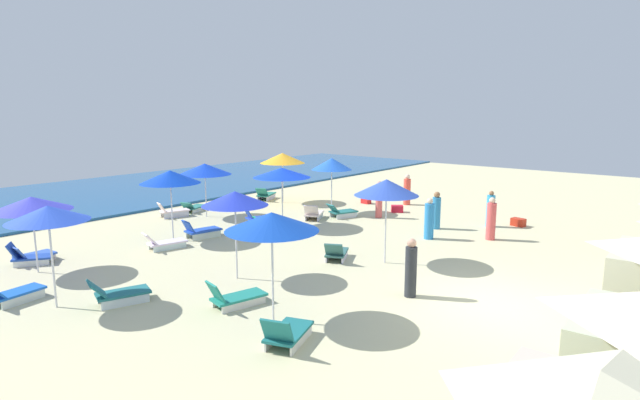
# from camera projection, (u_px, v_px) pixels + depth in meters

# --- Properties ---
(ground_plane) EXTENTS (60.00, 60.00, 0.00)m
(ground_plane) POSITION_uv_depth(u_px,v_px,m) (492.00, 304.00, 13.11)
(ground_plane) COLOR beige
(ocean) EXTENTS (60.00, 12.73, 0.12)m
(ocean) POSITION_uv_depth(u_px,v_px,m) (62.00, 199.00, 27.80)
(ocean) COLOR #1B538B
(ocean) RESTS_ON ground_plane
(umbrella_0) EXTENTS (2.26, 2.26, 2.33)m
(umbrella_0) POSITION_uv_depth(u_px,v_px,m) (31.00, 204.00, 15.24)
(umbrella_0) COLOR silver
(umbrella_0) RESTS_ON ground_plane
(lounge_chair_0_0) EXTENTS (1.35, 1.17, 0.74)m
(lounge_chair_0_0) POSITION_uv_depth(u_px,v_px,m) (29.00, 257.00, 16.34)
(lounge_chair_0_0) COLOR silver
(lounge_chair_0_0) RESTS_ON ground_plane
(lounge_chair_0_1) EXTENTS (1.26, 0.74, 0.63)m
(lounge_chair_0_1) POSITION_uv_depth(u_px,v_px,m) (32.00, 255.00, 16.60)
(lounge_chair_0_1) COLOR silver
(lounge_chair_0_1) RESTS_ON ground_plane
(umbrella_1) EXTENTS (1.92, 1.92, 2.59)m
(umbrella_1) POSITION_uv_depth(u_px,v_px,m) (48.00, 214.00, 12.48)
(umbrella_1) COLOR silver
(umbrella_1) RESTS_ON ground_plane
(lounge_chair_1_0) EXTENTS (1.43, 0.77, 0.64)m
(lounge_chair_1_0) POSITION_uv_depth(u_px,v_px,m) (14.00, 293.00, 13.14)
(lounge_chair_1_0) COLOR silver
(lounge_chair_1_0) RESTS_ON ground_plane
(lounge_chair_1_1) EXTENTS (1.59, 1.08, 0.69)m
(lounge_chair_1_1) POSITION_uv_depth(u_px,v_px,m) (118.00, 293.00, 13.09)
(lounge_chair_1_1) COLOR silver
(lounge_chair_1_1) RESTS_ON ground_plane
(umbrella_2) EXTENTS (2.22, 2.22, 2.64)m
(umbrella_2) POSITION_uv_depth(u_px,v_px,m) (170.00, 177.00, 18.97)
(umbrella_2) COLOR silver
(umbrella_2) RESTS_ON ground_plane
(lounge_chair_2_0) EXTENTS (1.57, 0.89, 0.66)m
(lounge_chair_2_0) POSITION_uv_depth(u_px,v_px,m) (164.00, 242.00, 18.15)
(lounge_chair_2_0) COLOR silver
(lounge_chair_2_0) RESTS_ON ground_plane
(lounge_chair_2_1) EXTENTS (1.49, 0.89, 0.74)m
(lounge_chair_2_1) POSITION_uv_depth(u_px,v_px,m) (201.00, 231.00, 19.71)
(lounge_chair_2_1) COLOR silver
(lounge_chair_2_1) RESTS_ON ground_plane
(umbrella_3) EXTENTS (2.33, 2.33, 2.60)m
(umbrella_3) POSITION_uv_depth(u_px,v_px,m) (282.00, 158.00, 26.69)
(umbrella_3) COLOR silver
(umbrella_3) RESTS_ON ground_plane
(lounge_chair_3_0) EXTENTS (1.65, 1.17, 0.74)m
(lounge_chair_3_0) POSITION_uv_depth(u_px,v_px,m) (266.00, 195.00, 27.83)
(lounge_chair_3_0) COLOR silver
(lounge_chair_3_0) RESTS_ON ground_plane
(umbrella_4) EXTENTS (2.39, 2.39, 2.44)m
(umbrella_4) POSITION_uv_depth(u_px,v_px,m) (205.00, 169.00, 23.20)
(umbrella_4) COLOR silver
(umbrella_4) RESTS_ON ground_plane
(lounge_chair_4_0) EXTENTS (1.47, 0.95, 0.72)m
(lounge_chair_4_0) POSITION_uv_depth(u_px,v_px,m) (173.00, 211.00, 23.41)
(lounge_chair_4_0) COLOR silver
(lounge_chair_4_0) RESTS_ON ground_plane
(lounge_chair_4_1) EXTENTS (1.52, 1.01, 0.56)m
(lounge_chair_4_1) POSITION_uv_depth(u_px,v_px,m) (194.00, 207.00, 24.67)
(lounge_chair_4_1) COLOR silver
(lounge_chair_4_1) RESTS_ON ground_plane
(umbrella_5) EXTENTS (1.90, 1.90, 2.58)m
(umbrella_5) POSITION_uv_depth(u_px,v_px,m) (235.00, 198.00, 14.65)
(umbrella_5) COLOR silver
(umbrella_5) RESTS_ON ground_plane
(umbrella_6) EXTENTS (2.16, 2.16, 2.59)m
(umbrella_6) POSITION_uv_depth(u_px,v_px,m) (272.00, 222.00, 11.66)
(umbrella_6) COLOR silver
(umbrella_6) RESTS_ON ground_plane
(lounge_chair_6_0) EXTENTS (1.56, 0.91, 0.74)m
(lounge_chair_6_0) POSITION_uv_depth(u_px,v_px,m) (235.00, 297.00, 12.90)
(lounge_chair_6_0) COLOR silver
(lounge_chair_6_0) RESTS_ON ground_plane
(lounge_chair_6_1) EXTENTS (1.53, 1.08, 0.79)m
(lounge_chair_6_1) POSITION_uv_depth(u_px,v_px,m) (287.00, 333.00, 10.80)
(lounge_chair_6_1) COLOR silver
(lounge_chair_6_1) RESTS_ON ground_plane
(umbrella_7) EXTENTS (2.37, 2.37, 2.48)m
(umbrella_7) POSITION_uv_depth(u_px,v_px,m) (282.00, 173.00, 21.20)
(umbrella_7) COLOR silver
(umbrella_7) RESTS_ON ground_plane
(lounge_chair_7_0) EXTENTS (1.49, 1.07, 0.77)m
(lounge_chair_7_0) POSITION_uv_depth(u_px,v_px,m) (259.00, 218.00, 22.00)
(lounge_chair_7_0) COLOR silver
(lounge_chair_7_0) RESTS_ON ground_plane
(lounge_chair_7_1) EXTENTS (1.40, 1.08, 0.68)m
(lounge_chair_7_1) POSITION_uv_depth(u_px,v_px,m) (269.00, 226.00, 20.55)
(lounge_chair_7_1) COLOR silver
(lounge_chair_7_1) RESTS_ON ground_plane
(umbrella_8) EXTENTS (2.03, 2.03, 2.71)m
(umbrella_8) POSITION_uv_depth(u_px,v_px,m) (386.00, 187.00, 16.14)
(umbrella_8) COLOR silver
(umbrella_8) RESTS_ON ground_plane
(lounge_chair_8_0) EXTENTS (1.43, 1.13, 0.69)m
(lounge_chair_8_0) POSITION_uv_depth(u_px,v_px,m) (336.00, 253.00, 16.85)
(lounge_chair_8_0) COLOR silver
(lounge_chair_8_0) RESTS_ON ground_plane
(umbrella_9) EXTENTS (1.89, 1.89, 2.60)m
(umbrella_9) POSITION_uv_depth(u_px,v_px,m) (332.00, 164.00, 24.03)
(umbrella_9) COLOR silver
(umbrella_9) RESTS_ON ground_plane
(lounge_chair_9_0) EXTENTS (1.59, 1.24, 0.75)m
(lounge_chair_9_0) POSITION_uv_depth(u_px,v_px,m) (314.00, 213.00, 22.95)
(lounge_chair_9_0) COLOR silver
(lounge_chair_9_0) RESTS_ON ground_plane
(lounge_chair_9_1) EXTENTS (1.49, 1.10, 0.66)m
(lounge_chair_9_1) POSITION_uv_depth(u_px,v_px,m) (341.00, 212.00, 23.35)
(lounge_chair_9_1) COLOR silver
(lounge_chair_9_1) RESTS_ON ground_plane
(beachgoer_0) EXTENTS (0.44, 0.44, 1.52)m
(beachgoer_0) POSITION_uv_depth(u_px,v_px,m) (490.00, 210.00, 21.48)
(beachgoer_0) COLOR #2F99D6
(beachgoer_0) RESTS_ON ground_plane
(beachgoer_1) EXTENTS (0.38, 0.38, 1.57)m
(beachgoer_1) POSITION_uv_depth(u_px,v_px,m) (429.00, 220.00, 19.48)
(beachgoer_1) COLOR #297FC7
(beachgoer_1) RESTS_ON ground_plane
(beachgoer_2) EXTENTS (0.50, 0.50, 1.57)m
(beachgoer_2) POSITION_uv_depth(u_px,v_px,m) (407.00, 191.00, 26.36)
(beachgoer_2) COLOR #F44E3D
(beachgoer_2) RESTS_ON ground_plane
(beachgoer_3) EXTENTS (0.39, 0.39, 1.67)m
(beachgoer_3) POSITION_uv_depth(u_px,v_px,m) (379.00, 200.00, 23.25)
(beachgoer_3) COLOR #DD5A56
(beachgoer_3) RESTS_ON ground_plane
(beachgoer_4) EXTENTS (0.47, 0.47, 1.54)m
(beachgoer_4) POSITION_uv_depth(u_px,v_px,m) (436.00, 211.00, 21.13)
(beachgoer_4) COLOR teal
(beachgoer_4) RESTS_ON ground_plane
(beachgoer_6) EXTENTS (0.43, 0.43, 1.58)m
(beachgoer_6) POSITION_uv_depth(u_px,v_px,m) (411.00, 269.00, 13.50)
(beachgoer_6) COLOR #292D32
(beachgoer_6) RESTS_ON ground_plane
(beachgoer_7) EXTENTS (0.38, 0.38, 1.62)m
(beachgoer_7) POSITION_uv_depth(u_px,v_px,m) (491.00, 220.00, 19.36)
(beachgoer_7) COLOR #DC5050
(beachgoer_7) RESTS_ON ground_plane
(cooler_box_0) EXTENTS (0.38, 0.51, 0.36)m
(cooler_box_0) POSITION_uv_depth(u_px,v_px,m) (366.00, 200.00, 26.78)
(cooler_box_0) COLOR red
(cooler_box_0) RESTS_ON ground_plane
(cooler_box_1) EXTENTS (0.64, 0.68, 0.32)m
(cooler_box_1) POSITION_uv_depth(u_px,v_px,m) (397.00, 209.00, 24.55)
(cooler_box_1) COLOR red
(cooler_box_1) RESTS_ON ground_plane
(cooler_box_2) EXTENTS (0.46, 0.61, 0.33)m
(cooler_box_2) POSITION_uv_depth(u_px,v_px,m) (518.00, 222.00, 21.68)
(cooler_box_2) COLOR red
(cooler_box_2) RESTS_ON ground_plane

